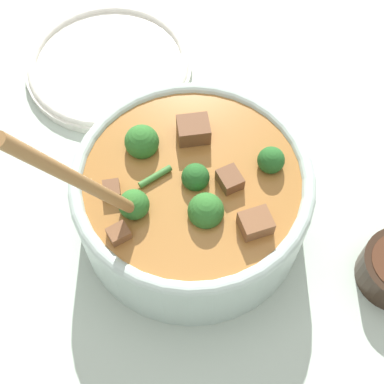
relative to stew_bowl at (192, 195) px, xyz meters
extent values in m
plane|color=#ADBCAD|center=(0.00, 0.00, -0.06)|extent=(4.00, 4.00, 0.00)
cylinder|color=#B2C6BC|center=(0.00, 0.00, -0.01)|extent=(0.27, 0.27, 0.10)
torus|color=#B2C6BC|center=(0.00, 0.00, 0.04)|extent=(0.27, 0.27, 0.02)
cylinder|color=#9E662D|center=(0.00, 0.00, 0.01)|extent=(0.24, 0.24, 0.05)
sphere|color=#2D6B28|center=(-0.07, 0.01, 0.05)|extent=(0.03, 0.03, 0.03)
cylinder|color=#6B9956|center=(-0.07, 0.01, 0.02)|extent=(0.01, 0.01, 0.01)
sphere|color=#235B23|center=(0.00, -0.01, 0.04)|extent=(0.03, 0.03, 0.03)
cylinder|color=#6B9956|center=(0.00, -0.01, 0.02)|extent=(0.01, 0.01, 0.01)
sphere|color=#2D6B28|center=(-0.01, 0.07, 0.05)|extent=(0.04, 0.04, 0.04)
cylinder|color=#6B9956|center=(-0.01, 0.07, 0.02)|extent=(0.01, 0.01, 0.02)
sphere|color=#2D6B28|center=(-0.02, -0.04, 0.04)|extent=(0.04, 0.04, 0.04)
cylinder|color=#6B9956|center=(-0.02, -0.04, 0.02)|extent=(0.01, 0.01, 0.02)
sphere|color=#235B23|center=(0.07, -0.05, 0.05)|extent=(0.03, 0.03, 0.03)
cylinder|color=#6B9956|center=(0.07, -0.05, 0.03)|extent=(0.01, 0.01, 0.01)
cube|color=brown|center=(0.04, 0.04, 0.05)|extent=(0.05, 0.04, 0.03)
cube|color=brown|center=(0.01, -0.09, 0.04)|extent=(0.04, 0.04, 0.02)
cube|color=brown|center=(-0.07, 0.04, 0.04)|extent=(0.03, 0.03, 0.02)
cube|color=brown|center=(-0.10, 0.00, 0.04)|extent=(0.02, 0.02, 0.02)
cube|color=brown|center=(0.02, -0.03, 0.04)|extent=(0.03, 0.03, 0.02)
cylinder|color=#3D7533|center=(-0.03, 0.03, 0.04)|extent=(0.04, 0.01, 0.01)
ellipsoid|color=olive|center=(-0.07, 0.01, 0.03)|extent=(0.04, 0.03, 0.01)
cylinder|color=olive|center=(-0.11, 0.01, 0.14)|extent=(0.10, 0.02, 0.21)
cylinder|color=silver|center=(0.08, 0.26, -0.06)|extent=(0.24, 0.24, 0.01)
torus|color=silver|center=(0.08, 0.26, -0.05)|extent=(0.23, 0.23, 0.01)
camera|label=1|loc=(-0.21, -0.22, 0.53)|focal=50.00mm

